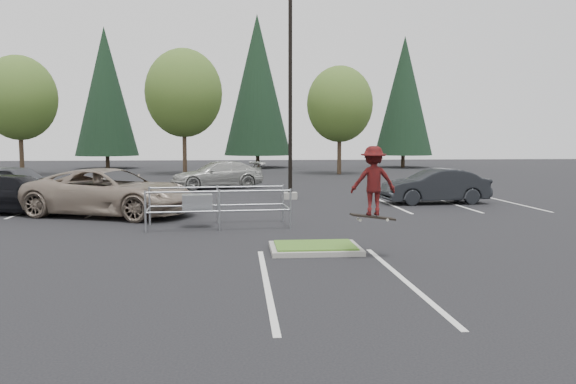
{
  "coord_description": "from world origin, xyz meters",
  "views": [
    {
      "loc": [
        -1.87,
        -13.54,
        2.76
      ],
      "look_at": [
        -0.53,
        1.5,
        1.32
      ],
      "focal_mm": 35.0,
      "sensor_mm": 36.0,
      "label": 1
    }
  ],
  "objects": [
    {
      "name": "light_pole",
      "position": [
        0.5,
        12.0,
        4.56
      ],
      "size": [
        0.7,
        0.6,
        10.12
      ],
      "color": "gray",
      "rests_on": "ground"
    },
    {
      "name": "grass_median",
      "position": [
        0.0,
        0.0,
        0.08
      ],
      "size": [
        2.2,
        1.6,
        0.16
      ],
      "color": "gray",
      "rests_on": "ground"
    },
    {
      "name": "conif_c",
      "position": [
        14.0,
        39.5,
        6.85
      ],
      "size": [
        5.5,
        5.5,
        12.5
      ],
      "color": "#38281C",
      "rests_on": "ground"
    },
    {
      "name": "decid_c",
      "position": [
        5.99,
        29.83,
        5.25
      ],
      "size": [
        5.12,
        5.12,
        8.38
      ],
      "color": "#38281C",
      "rests_on": "ground"
    },
    {
      "name": "stall_lines",
      "position": [
        -1.35,
        6.02,
        0.0
      ],
      "size": [
        22.62,
        17.6,
        0.01
      ],
      "color": "silver",
      "rests_on": "ground"
    },
    {
      "name": "conif_a",
      "position": [
        -14.0,
        40.0,
        7.1
      ],
      "size": [
        5.72,
        5.72,
        13.0
      ],
      "color": "#38281C",
      "rests_on": "ground"
    },
    {
      "name": "decid_b",
      "position": [
        -6.01,
        30.53,
        6.04
      ],
      "size": [
        5.89,
        5.89,
        9.64
      ],
      "color": "#38281C",
      "rests_on": "ground"
    },
    {
      "name": "cart_corral",
      "position": [
        -3.0,
        3.96,
        0.78
      ],
      "size": [
        4.49,
        1.89,
        1.24
      ],
      "rotation": [
        0.0,
        0.0,
        0.07
      ],
      "color": "gray",
      "rests_on": "ground"
    },
    {
      "name": "car_l_tan",
      "position": [
        -6.5,
        7.0,
        0.85
      ],
      "size": [
        6.74,
        4.85,
        1.7
      ],
      "primitive_type": "imported",
      "rotation": [
        0.0,
        0.0,
        1.2
      ],
      "color": "gray",
      "rests_on": "ground"
    },
    {
      "name": "ground",
      "position": [
        0.0,
        0.0,
        0.0
      ],
      "size": [
        120.0,
        120.0,
        0.0
      ],
      "primitive_type": "plane",
      "color": "black",
      "rests_on": "ground"
    },
    {
      "name": "decid_a",
      "position": [
        -18.01,
        30.03,
        5.58
      ],
      "size": [
        5.44,
        5.44,
        8.91
      ],
      "color": "#38281C",
      "rests_on": "ground"
    },
    {
      "name": "car_l_grey",
      "position": [
        -11.5,
        11.5,
        0.82
      ],
      "size": [
        5.2,
        3.27,
        1.65
      ],
      "primitive_type": "imported",
      "rotation": [
        0.0,
        0.0,
        1.27
      ],
      "color": "#45474C",
      "rests_on": "ground"
    },
    {
      "name": "car_far_silver",
      "position": [
        -2.97,
        18.0,
        0.75
      ],
      "size": [
        5.59,
        3.7,
        1.5
      ],
      "primitive_type": "imported",
      "rotation": [
        0.0,
        0.0,
        5.05
      ],
      "color": "#ACACA7",
      "rests_on": "ground"
    },
    {
      "name": "car_l_black",
      "position": [
        -10.0,
        7.88,
        0.71
      ],
      "size": [
        5.13,
        2.59,
        1.43
      ],
      "primitive_type": "imported",
      "rotation": [
        0.0,
        0.0,
        1.45
      ],
      "color": "black",
      "rests_on": "ground"
    },
    {
      "name": "car_r_charc",
      "position": [
        6.5,
        9.69,
        0.74
      ],
      "size": [
        4.59,
        1.86,
        1.48
      ],
      "primitive_type": "imported",
      "rotation": [
        0.0,
        0.0,
        4.78
      ],
      "color": "black",
      "rests_on": "ground"
    },
    {
      "name": "conif_b",
      "position": [
        0.0,
        40.5,
        7.85
      ],
      "size": [
        6.38,
        6.38,
        14.5
      ],
      "color": "#38281C",
      "rests_on": "ground"
    },
    {
      "name": "skateboarder",
      "position": [
        1.2,
        -1.0,
        1.79
      ],
      "size": [
        1.05,
        0.62,
        1.71
      ],
      "rotation": [
        0.0,
        0.0,
        3.11
      ],
      "color": "black",
      "rests_on": "ground"
    }
  ]
}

